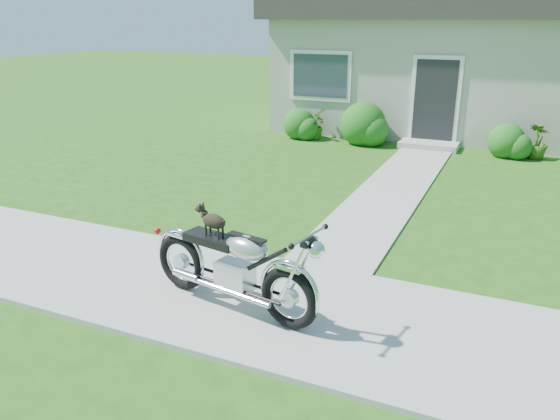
{
  "coord_description": "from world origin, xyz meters",
  "views": [
    {
      "loc": [
        0.55,
        -4.89,
        3.02
      ],
      "look_at": [
        -2.09,
        1.0,
        0.75
      ],
      "focal_mm": 35.0,
      "sensor_mm": 36.0,
      "label": 1
    }
  ],
  "objects_px": {
    "potted_plant_left": "(314,125)",
    "motorcycle_with_dog": "(234,266)",
    "house": "(512,52)",
    "potted_plant_right": "(538,141)"
  },
  "relations": [
    {
      "from": "potted_plant_left",
      "to": "potted_plant_right",
      "type": "relative_size",
      "value": 0.94
    },
    {
      "from": "potted_plant_left",
      "to": "motorcycle_with_dog",
      "type": "xyz_separation_m",
      "value": [
        2.45,
        -8.84,
        0.15
      ]
    },
    {
      "from": "potted_plant_right",
      "to": "motorcycle_with_dog",
      "type": "relative_size",
      "value": 0.37
    },
    {
      "from": "potted_plant_left",
      "to": "potted_plant_right",
      "type": "height_order",
      "value": "potted_plant_right"
    },
    {
      "from": "motorcycle_with_dog",
      "to": "potted_plant_right",
      "type": "bearing_deg",
      "value": 82.39
    },
    {
      "from": "house",
      "to": "motorcycle_with_dog",
      "type": "bearing_deg",
      "value": -99.42
    },
    {
      "from": "potted_plant_left",
      "to": "motorcycle_with_dog",
      "type": "relative_size",
      "value": 0.35
    },
    {
      "from": "house",
      "to": "motorcycle_with_dog",
      "type": "xyz_separation_m",
      "value": [
        -2.04,
        -12.28,
        -1.62
      ]
    },
    {
      "from": "house",
      "to": "potted_plant_left",
      "type": "bearing_deg",
      "value": -142.46
    },
    {
      "from": "house",
      "to": "potted_plant_left",
      "type": "distance_m",
      "value": 5.93
    }
  ]
}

